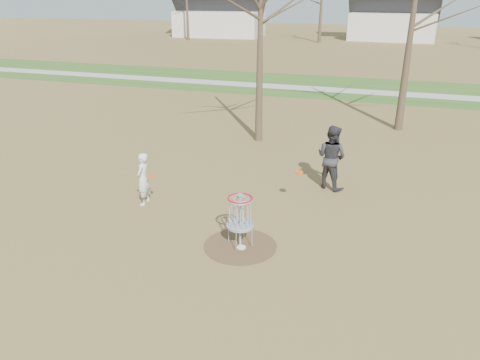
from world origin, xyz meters
name	(u,v)px	position (x,y,z in m)	size (l,w,h in m)	color
ground	(240,246)	(0.00, 0.00, 0.00)	(160.00, 160.00, 0.00)	brown
green_band	(343,87)	(0.00, 21.00, 0.01)	(160.00, 8.00, 0.01)	#2D5119
footpath	(341,90)	(0.00, 20.00, 0.01)	(160.00, 1.50, 0.01)	#9E9E99
dirt_circle	(240,246)	(0.00, 0.00, 0.01)	(1.80, 1.80, 0.01)	#47331E
player_standing	(143,179)	(-3.41, 1.45, 0.78)	(0.57, 0.37, 1.55)	silver
player_throwing	(331,157)	(1.53, 4.36, 1.01)	(0.98, 0.77, 2.02)	#2E2D32
disc_grounded	(241,247)	(0.06, -0.08, 0.02)	(0.22, 0.22, 0.02)	white
discs_in_play	(228,174)	(-0.99, 1.97, 1.04)	(4.15, 1.58, 0.16)	#DA4D0B
disc_golf_basket	(240,212)	(0.00, 0.00, 0.91)	(0.64, 0.64, 1.35)	#9EA3AD
houses_row	(415,11)	(4.32, 52.56, 3.52)	(56.51, 10.01, 7.26)	silver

